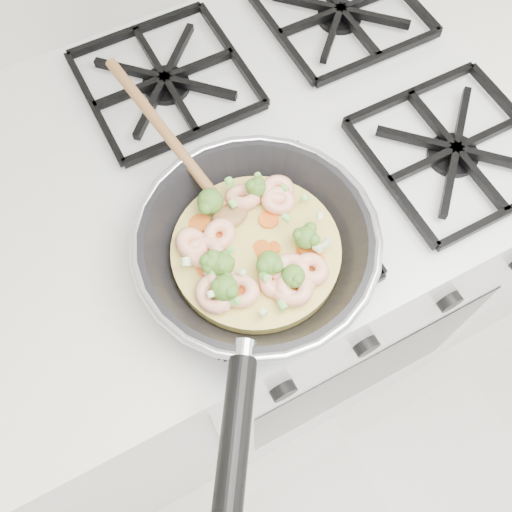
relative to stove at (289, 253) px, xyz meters
name	(u,v)px	position (x,y,z in m)	size (l,w,h in m)	color
stove	(289,253)	(0.00, 0.00, 0.00)	(0.60, 0.60, 0.92)	silver
skillet	(254,251)	(-0.17, -0.17, 0.50)	(0.34, 0.58, 0.09)	black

